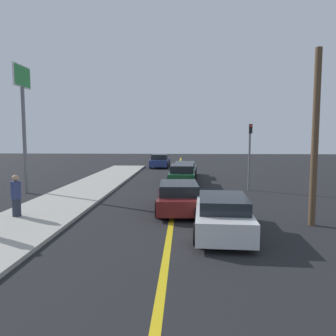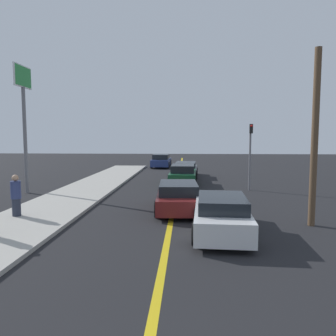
% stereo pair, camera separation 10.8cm
% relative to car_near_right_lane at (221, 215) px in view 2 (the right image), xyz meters
% --- Properties ---
extents(road_center_line, '(0.20, 60.00, 0.01)m').
position_rel_car_near_right_lane_xyz_m(road_center_line, '(-1.75, 8.73, -0.63)').
color(road_center_line, gold).
rests_on(road_center_line, ground_plane).
extents(sidewalk_left, '(3.32, 33.11, 0.13)m').
position_rel_car_near_right_lane_xyz_m(sidewalk_left, '(-7.09, 7.29, -0.57)').
color(sidewalk_left, '#ADA89E').
rests_on(sidewalk_left, ground_plane).
extents(car_near_right_lane, '(2.03, 4.45, 1.28)m').
position_rel_car_near_right_lane_xyz_m(car_near_right_lane, '(0.00, 0.00, 0.00)').
color(car_near_right_lane, silver).
rests_on(car_near_right_lane, ground_plane).
extents(car_ahead_center, '(2.06, 4.48, 1.24)m').
position_rel_car_near_right_lane_xyz_m(car_ahead_center, '(-1.51, 3.34, -0.02)').
color(car_ahead_center, maroon).
rests_on(car_ahead_center, ground_plane).
extents(car_far_distant, '(1.94, 4.24, 1.33)m').
position_rel_car_near_right_lane_xyz_m(car_far_distant, '(-1.39, 11.27, 0.02)').
color(car_far_distant, '#144728').
rests_on(car_far_distant, ground_plane).
extents(car_parked_left_lot, '(2.02, 4.63, 1.20)m').
position_rel_car_near_right_lane_xyz_m(car_parked_left_lot, '(-1.20, 15.34, -0.04)').
color(car_parked_left_lot, '#4C5156').
rests_on(car_parked_left_lot, ground_plane).
extents(car_oncoming_far, '(2.02, 4.38, 1.39)m').
position_rel_car_near_right_lane_xyz_m(car_oncoming_far, '(-3.79, 23.47, 0.04)').
color(car_oncoming_far, navy).
rests_on(car_oncoming_far, ground_plane).
extents(pedestrian_mid_group, '(0.38, 0.38, 1.62)m').
position_rel_car_near_right_lane_xyz_m(pedestrian_mid_group, '(-7.77, 1.44, 0.30)').
color(pedestrian_mid_group, '#282D3D').
rests_on(pedestrian_mid_group, sidewalk_left).
extents(traffic_light, '(0.18, 0.40, 3.95)m').
position_rel_car_near_right_lane_xyz_m(traffic_light, '(2.62, 8.91, 1.80)').
color(traffic_light, slate).
rests_on(traffic_light, ground_plane).
extents(roadside_sign, '(0.20, 1.86, 7.14)m').
position_rel_car_near_right_lane_xyz_m(roadside_sign, '(-10.26, 7.30, 4.61)').
color(roadside_sign, slate).
rests_on(roadside_sign, ground_plane).
extents(utility_pole, '(0.24, 0.24, 6.29)m').
position_rel_car_near_right_lane_xyz_m(utility_pole, '(3.37, 1.14, 2.51)').
color(utility_pole, brown).
rests_on(utility_pole, ground_plane).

